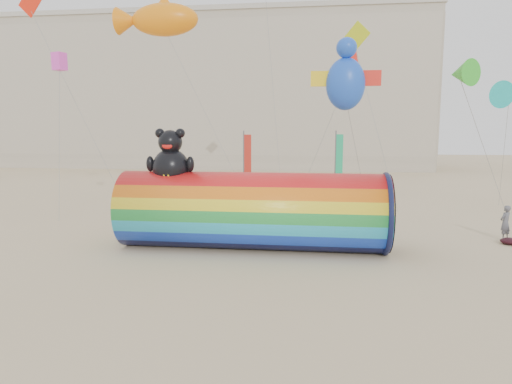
# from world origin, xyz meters

# --- Properties ---
(ground) EXTENTS (160.00, 160.00, 0.00)m
(ground) POSITION_xyz_m (0.00, 0.00, 0.00)
(ground) COLOR #CCB58C
(ground) RESTS_ON ground
(hotel_building) EXTENTS (60.40, 15.40, 20.60)m
(hotel_building) POSITION_xyz_m (-12.00, 45.95, 10.31)
(hotel_building) COLOR #B7AD99
(hotel_building) RESTS_ON ground
(windsock_assembly) EXTENTS (11.81, 3.60, 5.44)m
(windsock_assembly) POSITION_xyz_m (0.48, 0.36, 1.81)
(windsock_assembly) COLOR red
(windsock_assembly) RESTS_ON ground
(kite_handler) EXTENTS (0.74, 0.69, 1.69)m
(kite_handler) POSITION_xyz_m (12.40, 3.46, 0.85)
(kite_handler) COLOR #595A61
(kite_handler) RESTS_ON ground
(festival_banners) EXTENTS (13.79, 2.44, 5.20)m
(festival_banners) POSITION_xyz_m (-1.68, 16.45, 2.64)
(festival_banners) COLOR #59595E
(festival_banners) RESTS_ON ground
(flying_kites) EXTENTS (27.97, 12.40, 10.01)m
(flying_kites) POSITION_xyz_m (-0.81, 6.43, 10.18)
(flying_kites) COLOR orange
(flying_kites) RESTS_ON ground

